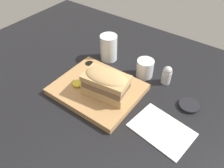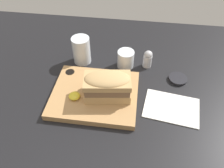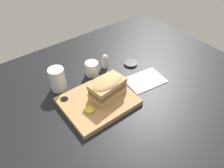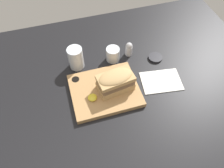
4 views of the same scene
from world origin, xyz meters
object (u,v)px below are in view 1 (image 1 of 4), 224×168
object	(u,v)px
serving_board	(97,89)
napkin	(162,130)
water_glass	(109,49)
salt_shaker	(167,75)
condiment_dish	(189,105)
sandwich	(107,83)
wine_glass	(145,68)

from	to	relation	value
serving_board	napkin	world-z (taller)	serving_board
serving_board	water_glass	bearing A→B (deg)	115.12
water_glass	salt_shaker	distance (cm)	26.92
serving_board	condiment_dish	world-z (taller)	serving_board
sandwich	serving_board	bearing A→B (deg)	170.75
water_glass	wine_glass	distance (cm)	18.21
sandwich	salt_shaker	world-z (taller)	sandwich
napkin	condiment_dish	world-z (taller)	condiment_dish
sandwich	napkin	xyz separation A→B (cm)	(21.87, -0.91, -7.16)
wine_glass	water_glass	bearing A→B (deg)	177.74
wine_glass	napkin	xyz separation A→B (cm)	(17.70, -19.93, -3.20)
serving_board	salt_shaker	xyz separation A→B (cm)	(18.04, 19.27, 2.59)
serving_board	water_glass	size ratio (longest dim) A/B	2.67
water_glass	napkin	world-z (taller)	water_glass
napkin	salt_shaker	bearing A→B (deg)	113.05
sandwich	condiment_dish	xyz separation A→B (cm)	(24.99, 13.43, -6.80)
serving_board	napkin	size ratio (longest dim) A/B	1.50
sandwich	water_glass	xyz separation A→B (cm)	(-13.97, 19.73, -2.50)
water_glass	salt_shaker	xyz separation A→B (cm)	(26.90, 0.37, -1.09)
wine_glass	salt_shaker	world-z (taller)	salt_shaker
napkin	serving_board	bearing A→B (deg)	176.31
serving_board	salt_shaker	world-z (taller)	salt_shaker
serving_board	sandwich	world-z (taller)	sandwich
wine_glass	napkin	world-z (taller)	wine_glass
wine_glass	condiment_dish	world-z (taller)	wine_glass
salt_shaker	condiment_dish	size ratio (longest dim) A/B	1.06
serving_board	wine_glass	size ratio (longest dim) A/B	4.23
napkin	salt_shaker	xyz separation A→B (cm)	(-8.94, 21.01, 3.57)
serving_board	salt_shaker	bearing A→B (deg)	46.90
serving_board	napkin	distance (cm)	27.05
water_glass	salt_shaker	bearing A→B (deg)	0.80
napkin	wine_glass	bearing A→B (deg)	131.62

